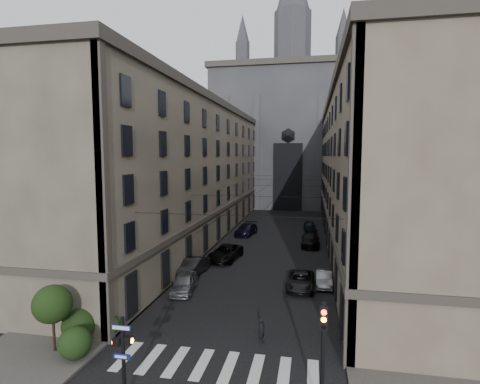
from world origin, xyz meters
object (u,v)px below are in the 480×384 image
Objects in this scene: car_right_near at (324,278)px; car_right_midnear at (301,281)px; car_left_midnear at (192,267)px; car_left_midfar at (225,253)px; traffic_light_right at (323,346)px; car_right_far at (310,226)px; gothic_tower at (291,128)px; car_right_midfar at (310,240)px; pedestrian_signal_left at (123,352)px; pedestrian at (262,330)px; car_left_near at (184,283)px; car_left_far at (246,230)px.

car_right_near is 2.30m from car_right_midnear.
car_left_midnear is 5.95m from car_left_midfar.
traffic_light_right is at bearing -84.21° from car_right_midnear.
car_right_far is at bearing 69.87° from car_left_midfar.
car_right_midfar is (4.94, -41.23, -16.99)m from gothic_tower.
pedestrian_signal_left reaches higher than car_left_midfar.
pedestrian is at bearing -100.68° from car_right_midnear.
car_left_midfar is at bearing 91.65° from pedestrian_signal_left.
car_right_midfar is (9.14, 8.41, -0.00)m from car_left_midfar.
traffic_light_right is 17.56m from car_left_near.
car_right_near is 14.68m from car_right_midfar.
car_left_far is (-4.20, -36.33, -17.00)m from gothic_tower.
car_right_midfar is at bearing 59.50° from car_left_midnear.
pedestrian is (8.30, -11.69, -0.02)m from car_left_midnear.
car_left_midfar is (1.24, 9.98, 0.05)m from car_left_near.
car_right_midfar is at bearing -20.38° from car_left_far.
pedestrian_signal_left reaches higher than car_right_midfar.
car_right_far is at bearing 89.45° from car_right_midnear.
pedestrian is (-3.43, 6.08, -2.51)m from traffic_light_right.
pedestrian_signal_left is 2.56× the size of pedestrian.
car_left_midfar reaches higher than car_right_midnear.
car_left_far is at bearing -96.60° from gothic_tower.
car_left_midnear is 10.47m from car_right_midnear.
pedestrian_signal_left reaches higher than car_right_far.
pedestrian_signal_left is at bearing -177.36° from traffic_light_right.
pedestrian_signal_left reaches higher than car_left_far.
car_right_midnear is (-1.40, 16.05, -2.60)m from traffic_light_right.
traffic_light_right is 38.08m from car_left_far.
gothic_tower reaches higher than car_right_near.
car_left_far reaches higher than car_right_far.
car_right_far is 35.43m from pedestrian.
car_left_far is at bearing 118.30° from car_right_near.
gothic_tower is at bearing 93.58° from car_right_far.
pedestrian_signal_left is 0.81× the size of car_right_midnear.
car_left_midnear reaches higher than car_right_midnear.
gothic_tower reaches higher than car_left_midnear.
car_right_midnear is at bearing 9.53° from pedestrian.
car_right_far is at bearing 72.94° from car_left_midnear.
car_left_far is 3.53× the size of pedestrian.
car_right_midfar is at bearing 14.89° from pedestrian.
car_left_near is (-11.04, 13.42, -2.52)m from traffic_light_right.
car_left_midfar is at bearing -94.84° from gothic_tower.
traffic_light_right is 7.42m from pedestrian.
gothic_tower reaches higher than car_left_midfar.
car_left_midnear is 17.87m from car_right_midfar.
gothic_tower is at bearing 87.26° from pedestrian_signal_left.
traffic_light_right reaches higher than car_left_midnear.
car_left_midnear reaches higher than car_right_far.
car_left_far is (1.93, 18.94, -0.00)m from car_left_midnear.
car_left_near is at bearing -163.90° from car_right_midnear.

